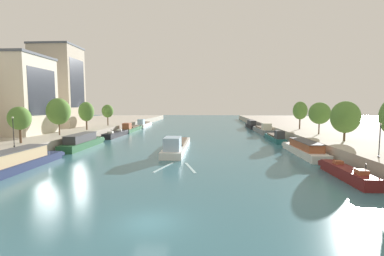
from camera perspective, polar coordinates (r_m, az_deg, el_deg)
ground_plane at (r=20.38m, az=-9.05°, el=-19.46°), size 400.00×400.00×0.00m
quay_left at (r=85.96m, az=-27.90°, el=-0.46°), size 36.00×170.00×2.22m
quay_right at (r=82.00m, az=29.75°, el=-0.77°), size 36.00×170.00×2.22m
barge_midriver at (r=49.13m, az=-3.28°, el=-3.77°), size 3.53×20.82×3.19m
wake_behind_barge at (r=36.15m, az=-3.27°, el=-8.45°), size 5.60×5.88×0.03m
moored_boat_left_lone at (r=41.56m, az=-33.23°, el=-5.92°), size 3.54×16.05×2.72m
moored_boat_left_near at (r=56.63m, az=-22.48°, el=-2.73°), size 3.20×15.38×2.81m
moored_boat_left_midway at (r=73.02m, az=-16.01°, el=-1.26°), size 2.74×13.61×2.44m
moored_boat_left_gap_after at (r=87.30m, az=-12.92°, el=-0.08°), size 3.06×16.39×2.90m
moored_boat_left_second at (r=103.99m, az=-10.25°, el=0.81°), size 3.07×16.81×3.14m
moored_boat_right_far at (r=35.49m, az=30.19°, el=-8.29°), size 1.95×10.74×2.38m
moored_boat_right_midway at (r=48.59m, az=22.94°, el=-4.13°), size 3.02×15.70×2.48m
moored_boat_right_lone at (r=65.06m, az=17.46°, el=-1.93°), size 2.60×13.59×2.75m
moored_boat_right_end at (r=82.70m, az=14.97°, el=-0.32°), size 3.26×16.01×3.25m
moored_boat_right_upstream at (r=98.97m, az=12.60°, el=0.70°), size 2.45×14.49×2.89m
tree_left_distant at (r=50.91m, az=-33.07°, el=1.74°), size 3.44×3.44×5.92m
tree_left_past_mid at (r=60.85m, az=-26.74°, el=3.21°), size 4.66×4.66×7.56m
tree_left_second at (r=70.94m, az=-21.76°, el=3.28°), size 3.67×3.67×6.91m
tree_left_midway at (r=83.61m, az=-17.68°, el=3.47°), size 3.38×3.38×6.26m
tree_right_second at (r=52.29m, az=30.04°, el=2.05°), size 4.71×4.71×6.84m
tree_right_far at (r=62.01m, az=25.72°, el=2.88°), size 4.38×4.38×6.74m
tree_right_distant at (r=72.87m, az=22.21°, el=3.48°), size 3.56×3.56×7.04m
lamppost_left_bank at (r=46.84m, az=-34.00°, el=-0.42°), size 0.28×0.28×4.49m
lamppost_right_bank at (r=38.24m, az=35.33°, el=-1.84°), size 0.28×0.28×4.08m
building_left_middle at (r=68.26m, az=-34.37°, el=5.93°), size 14.41×11.87×16.64m
building_left_tall at (r=83.43m, az=-26.80°, el=7.94°), size 11.40×9.98×22.45m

